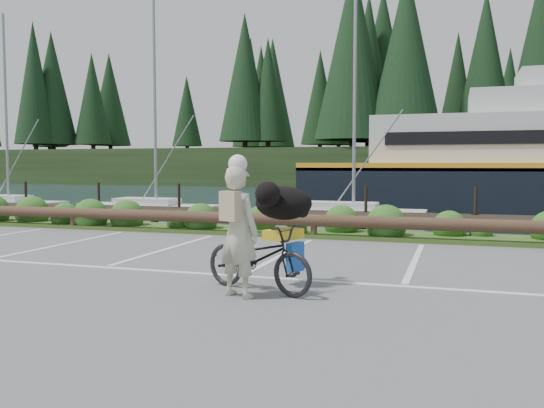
{
  "coord_description": "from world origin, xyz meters",
  "views": [
    {
      "loc": [
        3.32,
        -9.1,
        1.84
      ],
      "look_at": [
        0.09,
        0.95,
        1.1
      ],
      "focal_mm": 38.0,
      "sensor_mm": 36.0,
      "label": 1
    }
  ],
  "objects": [
    {
      "name": "log_rail",
      "position": [
        0.0,
        4.6,
        0.0
      ],
      "size": [
        32.0,
        0.3,
        0.6
      ],
      "primitive_type": null,
      "color": "#443021",
      "rests_on": "ground"
    },
    {
      "name": "cyclist",
      "position": [
        0.47,
        -1.77,
        0.91
      ],
      "size": [
        0.77,
        0.64,
        1.81
      ],
      "primitive_type": "imported",
      "rotation": [
        0.0,
        0.0,
        2.79
      ],
      "color": "#B9B79D",
      "rests_on": "ground"
    },
    {
      "name": "harbor_backdrop",
      "position": [
        0.39,
        78.52,
        -0.0
      ],
      "size": [
        170.0,
        160.0,
        30.0
      ],
      "color": "#162836",
      "rests_on": "ground"
    },
    {
      "name": "vegetation_strip",
      "position": [
        0.0,
        5.3,
        0.05
      ],
      "size": [
        34.0,
        1.6,
        0.1
      ],
      "primitive_type": "cube",
      "color": "#3D5B21",
      "rests_on": "ground"
    },
    {
      "name": "ground",
      "position": [
        0.0,
        0.0,
        0.0
      ],
      "size": [
        72.0,
        72.0,
        0.0
      ],
      "primitive_type": "plane",
      "color": "#565658"
    },
    {
      "name": "dog",
      "position": [
        0.83,
        -0.79,
        1.25
      ],
      "size": [
        0.71,
        0.98,
        0.51
      ],
      "primitive_type": "ellipsoid",
      "rotation": [
        0.0,
        0.0,
        1.22
      ],
      "color": "black",
      "rests_on": "bicycle"
    },
    {
      "name": "bicycle",
      "position": [
        0.62,
        -1.35,
        0.49
      ],
      "size": [
        1.99,
        1.26,
        0.99
      ],
      "primitive_type": "imported",
      "rotation": [
        0.0,
        0.0,
        1.22
      ],
      "color": "black",
      "rests_on": "ground"
    }
  ]
}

